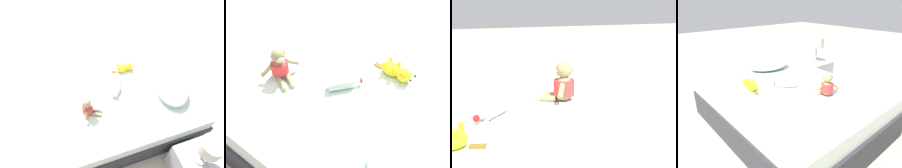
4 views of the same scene
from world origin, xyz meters
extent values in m
plane|color=#B7A893|center=(0.00, 0.00, 0.00)|extent=(16.00, 16.00, 0.00)
cube|color=#2D2D33|center=(0.00, 0.00, 0.15)|extent=(1.47, 1.95, 0.29)
cube|color=silver|center=(0.00, 0.00, 0.38)|extent=(1.43, 1.89, 0.17)
ellipsoid|color=silver|center=(0.18, 0.65, 0.54)|extent=(0.63, 0.50, 0.15)
ellipsoid|color=#8E8456|center=(0.14, -0.40, 0.54)|extent=(0.14, 0.14, 0.15)
cylinder|color=red|center=(0.14, -0.40, 0.54)|extent=(0.16, 0.16, 0.09)
sphere|color=#8E8456|center=(0.14, -0.40, 0.65)|extent=(0.10, 0.10, 0.10)
ellipsoid|color=#C1B789|center=(0.16, -0.36, 0.64)|extent=(0.07, 0.07, 0.04)
sphere|color=black|center=(0.14, -0.36, 0.66)|extent=(0.01, 0.01, 0.01)
sphere|color=black|center=(0.18, -0.37, 0.66)|extent=(0.01, 0.01, 0.01)
cylinder|color=#8E8456|center=(0.10, -0.38, 0.66)|extent=(0.02, 0.03, 0.03)
cylinder|color=#8E8456|center=(0.19, -0.42, 0.66)|extent=(0.02, 0.03, 0.03)
cylinder|color=#8E8456|center=(0.06, -0.36, 0.55)|extent=(0.10, 0.07, 0.08)
cylinder|color=#8E8456|center=(0.23, -0.44, 0.55)|extent=(0.10, 0.07, 0.08)
cylinder|color=#8E8456|center=(0.15, -0.30, 0.48)|extent=(0.07, 0.11, 0.04)
cylinder|color=#8E8456|center=(0.21, -0.33, 0.48)|extent=(0.07, 0.11, 0.04)
sphere|color=#C1B789|center=(0.17, -0.26, 0.48)|extent=(0.04, 0.04, 0.04)
sphere|color=#C1B789|center=(0.23, -0.28, 0.48)|extent=(0.04, 0.04, 0.04)
ellipsoid|color=yellow|center=(-0.36, 0.20, 0.50)|extent=(0.12, 0.16, 0.08)
sphere|color=yellow|center=(-0.35, 0.30, 0.51)|extent=(0.10, 0.10, 0.10)
cone|color=yellow|center=(-0.37, 0.35, 0.52)|extent=(0.04, 0.06, 0.05)
sphere|color=black|center=(-0.37, 0.38, 0.53)|extent=(0.02, 0.02, 0.02)
cone|color=yellow|center=(-0.32, 0.34, 0.52)|extent=(0.04, 0.06, 0.05)
sphere|color=black|center=(-0.31, 0.37, 0.53)|extent=(0.02, 0.02, 0.02)
sphere|color=red|center=(-0.38, 0.31, 0.54)|extent=(0.02, 0.02, 0.02)
sphere|color=red|center=(-0.32, 0.30, 0.54)|extent=(0.02, 0.02, 0.02)
ellipsoid|color=yellow|center=(-0.40, 0.24, 0.54)|extent=(0.03, 0.03, 0.05)
ellipsoid|color=yellow|center=(-0.31, 0.23, 0.54)|extent=(0.03, 0.03, 0.05)
ellipsoid|color=yellow|center=(-0.40, 0.16, 0.54)|extent=(0.03, 0.03, 0.05)
ellipsoid|color=yellow|center=(-0.32, 0.15, 0.54)|extent=(0.03, 0.03, 0.05)
cube|color=brown|center=(-0.37, 0.09, 0.47)|extent=(0.05, 0.08, 0.01)
cylinder|color=#B2D1B7|center=(-0.02, 0.01, 0.50)|extent=(0.18, 0.16, 0.08)
cylinder|color=#B2D1B7|center=(-0.10, 0.07, 0.50)|extent=(0.06, 0.06, 0.03)
cylinder|color=red|center=(-0.13, 0.10, 0.50)|extent=(0.03, 0.04, 0.03)
cube|color=#B2B2B7|center=(1.02, 0.54, 0.22)|extent=(0.41, 0.41, 0.44)
cylinder|color=gray|center=(1.02, 0.54, 0.45)|extent=(0.14, 0.14, 0.02)
cylinder|color=gray|center=(1.02, 0.54, 0.56)|extent=(0.02, 0.02, 0.21)
cylinder|color=beige|center=(1.02, 0.54, 0.74)|extent=(0.22, 0.22, 0.14)
camera|label=1|loc=(1.37, -0.52, 2.46)|focal=31.68mm
camera|label=2|loc=(1.21, 0.96, 2.12)|focal=53.37mm
camera|label=3|loc=(-1.73, 0.06, 1.11)|focal=55.82mm
camera|label=4|loc=(-1.36, -1.57, 1.36)|focal=33.19mm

